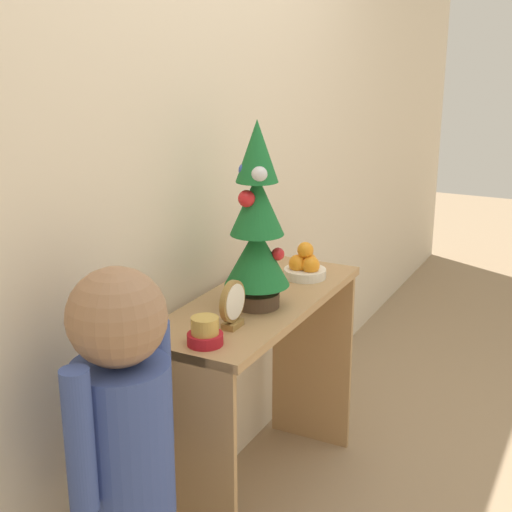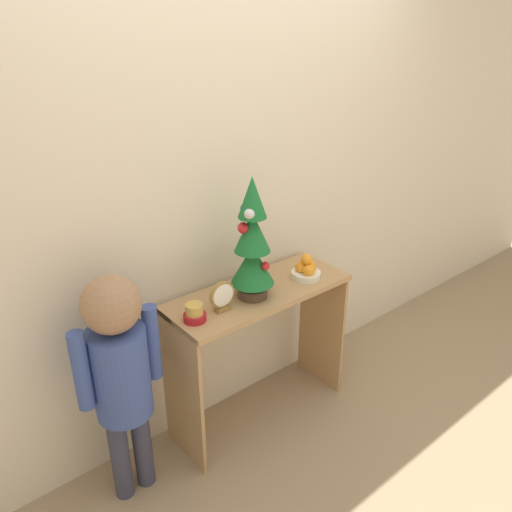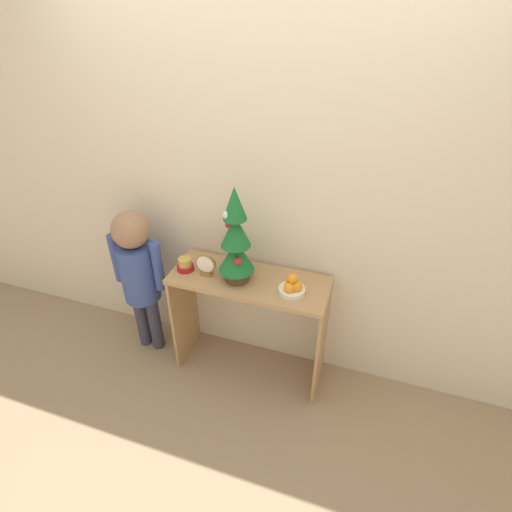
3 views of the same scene
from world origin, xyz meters
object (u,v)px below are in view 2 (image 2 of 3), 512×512
at_px(mini_tree, 252,244).
at_px(fruit_bowl, 306,270).
at_px(singing_bowl, 195,314).
at_px(child_figure, 119,365).
at_px(desk_clock, 222,297).

height_order(mini_tree, fruit_bowl, mini_tree).
bearing_deg(mini_tree, singing_bowl, -178.60).
distance_m(fruit_bowl, child_figure, 1.09).
bearing_deg(child_figure, mini_tree, -0.47).
xyz_separation_m(fruit_bowl, desk_clock, (-0.55, 0.00, 0.03)).
bearing_deg(singing_bowl, mini_tree, 1.40).
xyz_separation_m(fruit_bowl, child_figure, (-1.08, 0.03, -0.12)).
relative_size(mini_tree, child_figure, 0.54).
relative_size(fruit_bowl, singing_bowl, 1.49).
height_order(singing_bowl, child_figure, child_figure).
relative_size(desk_clock, child_figure, 0.13).
bearing_deg(singing_bowl, desk_clock, -3.58).
bearing_deg(desk_clock, mini_tree, 5.18).
bearing_deg(mini_tree, fruit_bowl, -3.43).
bearing_deg(child_figure, singing_bowl, -2.19).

